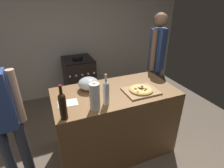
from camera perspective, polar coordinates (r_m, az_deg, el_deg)
The scene contains 13 objects.
ground_plane at distance 3.10m, azimuth -3.87°, elevation -13.05°, with size 4.69×3.25×0.02m, color #6B5B4C.
kitchen_wall_rear at distance 3.79m, azimuth -11.55°, elevation 15.86°, with size 4.69×0.10×2.60m, color #BCB7AD.
counter at distance 2.40m, azimuth 0.94°, elevation -12.04°, with size 1.49×0.77×0.92m, color olive.
cutting_board at distance 2.15m, azimuth 9.31°, elevation -2.25°, with size 0.40×0.32×0.02m, color tan.
pizza at distance 2.14m, azimuth 9.35°, elevation -1.75°, with size 0.28×0.28×0.03m.
mixing_bowl at distance 2.17m, azimuth -7.63°, elevation 0.17°, with size 0.25×0.25×0.15m.
paper_towel_roll at distance 1.75m, azimuth -5.60°, elevation -4.08°, with size 0.10×0.10×0.29m.
wine_bottle_amber at distance 1.82m, azimuth -1.93°, elevation -2.52°, with size 0.07×0.07×0.34m.
wine_bottle_clear at distance 1.66m, azimuth -15.65°, elevation -6.50°, with size 0.07×0.07×0.35m.
recipe_sheet at distance 1.96m, azimuth -14.10°, elevation -5.97°, with size 0.21×0.15×0.00m, color white.
stove at distance 3.65m, azimuth -10.50°, elevation 1.44°, with size 0.56×0.63×0.93m.
person_in_stripes at distance 2.03m, azimuth -31.35°, elevation -9.30°, with size 0.37×0.21×1.58m.
person_in_red at distance 2.98m, azimuth 14.06°, elevation 7.19°, with size 0.33×0.27×1.75m.
Camera 1 is at (-0.73, -0.96, 1.94)m, focal length 28.29 mm.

